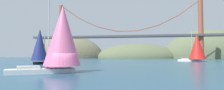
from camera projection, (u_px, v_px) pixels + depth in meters
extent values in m
plane|color=navy|center=(64.00, 73.00, 23.77)|extent=(360.00, 360.00, 0.00)
ellipsoid|color=#5B6647|center=(137.00, 58.00, 156.03)|extent=(67.28, 44.00, 24.14)
ellipsoid|color=#6B664C|center=(67.00, 58.00, 165.62)|extent=(63.06, 44.00, 39.14)
ellipsoid|color=#5B6647|center=(209.00, 58.00, 147.25)|extent=(70.11, 44.00, 44.57)
cylinder|color=brown|center=(61.00, 32.00, 125.28)|extent=(2.80, 2.80, 35.05)
cylinder|color=brown|center=(201.00, 29.00, 111.45)|extent=(2.80, 2.80, 35.05)
cube|color=#47474C|center=(127.00, 36.00, 118.17)|extent=(122.56, 6.00, 1.20)
cylinder|color=brown|center=(70.00, 12.00, 125.01)|extent=(12.66, 0.50, 9.25)
cylinder|color=brown|center=(88.00, 23.00, 122.63)|extent=(12.58, 0.50, 6.34)
cylinder|color=brown|center=(107.00, 29.00, 120.41)|extent=(12.48, 0.50, 3.43)
cylinder|color=brown|center=(127.00, 31.00, 118.36)|extent=(12.37, 0.50, 0.50)
cylinder|color=brown|center=(147.00, 28.00, 116.46)|extent=(12.48, 0.50, 3.43)
cylinder|color=brown|center=(168.00, 20.00, 114.73)|extent=(12.58, 0.50, 6.34)
cylinder|color=brown|center=(189.00, 7.00, 113.15)|extent=(12.66, 0.50, 9.25)
cube|color=white|center=(190.00, 60.00, 72.30)|extent=(8.54, 5.45, 0.74)
cube|color=beige|center=(186.00, 59.00, 73.18)|extent=(3.12, 2.59, 0.36)
cylinder|color=#B2B2B7|center=(192.00, 45.00, 72.16)|extent=(0.14, 0.14, 11.15)
cone|color=red|center=(197.00, 46.00, 71.09)|extent=(7.68, 7.68, 9.18)
cube|color=white|center=(41.00, 71.00, 23.95)|extent=(8.08, 6.66, 0.58)
cube|color=beige|center=(28.00, 67.00, 23.34)|extent=(3.21, 3.03, 0.36)
cylinder|color=#B2B2B7|center=(49.00, 32.00, 24.57)|extent=(0.14, 0.14, 9.31)
cone|color=pink|center=(63.00, 35.00, 25.32)|extent=(6.76, 6.76, 8.04)
cube|color=black|center=(46.00, 63.00, 50.14)|extent=(4.61, 6.72, 0.63)
cube|color=beige|center=(50.00, 61.00, 51.13)|extent=(2.27, 2.53, 0.36)
cylinder|color=#B2B2B7|center=(45.00, 45.00, 49.87)|extent=(0.14, 0.14, 8.85)
cone|color=navy|center=(40.00, 45.00, 48.69)|extent=(5.48, 5.48, 8.09)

